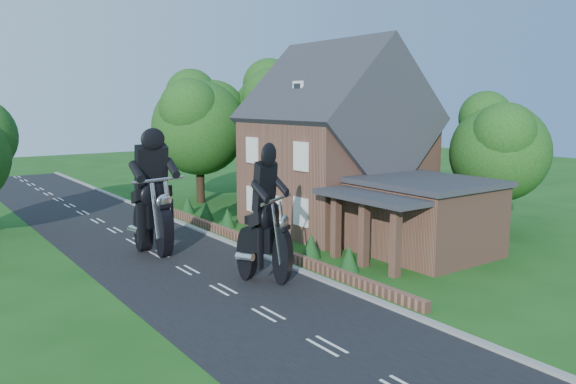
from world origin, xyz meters
TOP-DOWN VIEW (x-y plane):
  - ground at (0.00, 0.00)m, footprint 120.00×120.00m
  - road at (0.00, 0.00)m, footprint 7.00×80.00m
  - kerb at (3.65, 0.00)m, footprint 0.30×80.00m
  - garden_wall at (4.30, 5.00)m, footprint 0.30×22.00m
  - house at (10.49, 6.00)m, footprint 9.54×8.64m
  - annex at (9.87, -0.80)m, footprint 7.05×5.94m
  - tree_annex_side at (17.13, 0.10)m, footprint 5.64×5.20m
  - tree_house_right at (16.65, 8.62)m, footprint 6.51×6.00m
  - tree_behind_house at (14.18, 16.14)m, footprint 7.81×7.20m
  - tree_behind_left at (8.16, 17.13)m, footprint 6.94×6.40m
  - shrub_a at (5.30, -1.00)m, footprint 0.90×0.90m
  - shrub_b at (5.30, 1.50)m, footprint 0.90×0.90m
  - shrub_c at (5.30, 4.00)m, footprint 0.90×0.90m
  - shrub_d at (5.30, 9.00)m, footprint 0.90×0.90m
  - shrub_e at (5.30, 11.50)m, footprint 0.90×0.90m
  - shrub_f at (5.30, 14.00)m, footprint 0.90×0.90m
  - motorcycle_lead at (1.78, -0.11)m, footprint 1.25×1.72m
  - motorcycle_follow at (-0.13, 6.15)m, footprint 0.85×1.90m

SIDE VIEW (x-z plane):
  - ground at x=0.00m, z-range 0.00..0.00m
  - road at x=0.00m, z-range 0.00..0.02m
  - kerb at x=3.65m, z-range 0.00..0.12m
  - garden_wall at x=4.30m, z-range 0.00..0.40m
  - shrub_a at x=5.30m, z-range 0.00..1.10m
  - shrub_b at x=5.30m, z-range 0.00..1.10m
  - shrub_c at x=5.30m, z-range 0.00..1.10m
  - shrub_d at x=5.30m, z-range 0.00..1.10m
  - shrub_e at x=5.30m, z-range 0.00..1.10m
  - shrub_f at x=5.30m, z-range 0.00..1.10m
  - motorcycle_lead at x=1.78m, z-range 0.00..1.61m
  - motorcycle_follow at x=-0.13m, z-range 0.00..1.72m
  - annex at x=9.87m, z-range 0.05..3.49m
  - house at x=10.49m, z-range -0.78..9.46m
  - tree_annex_side at x=17.13m, z-range 0.95..8.43m
  - tree_house_right at x=16.65m, z-range 0.99..9.39m
  - tree_behind_left at x=8.16m, z-range 1.15..10.31m
  - tree_behind_house at x=14.18m, z-range 1.19..11.27m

